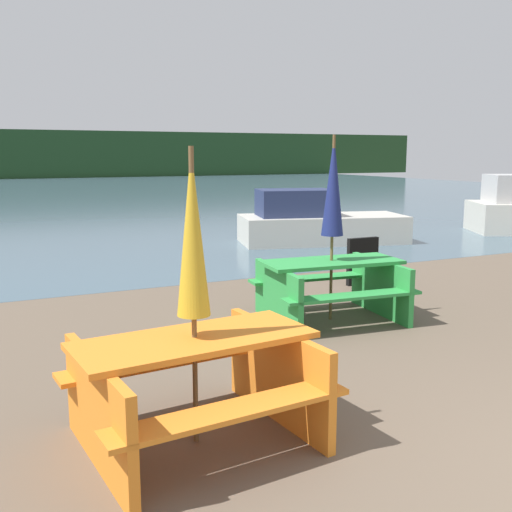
{
  "coord_description": "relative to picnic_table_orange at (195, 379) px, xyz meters",
  "views": [
    {
      "loc": [
        -3.76,
        -1.41,
        2.06
      ],
      "look_at": [
        -0.72,
        4.94,
        0.85
      ],
      "focal_mm": 42.0,
      "sensor_mm": 36.0,
      "label": 1
    }
  ],
  "objects": [
    {
      "name": "boat",
      "position": [
        5.89,
        8.06,
        -0.01
      ],
      "size": [
        4.07,
        2.46,
        1.25
      ],
      "rotation": [
        0.0,
        0.0,
        -0.25
      ],
      "color": "beige",
      "rests_on": "water"
    },
    {
      "name": "water",
      "position": [
        2.4,
        30.02,
        -0.47
      ],
      "size": [
        60.0,
        50.0,
        0.0
      ],
      "color": "#425B6B",
      "rests_on": "ground_plane"
    },
    {
      "name": "signboard",
      "position": [
        4.19,
        3.84,
        -0.09
      ],
      "size": [
        0.55,
        0.08,
        0.75
      ],
      "color": "black",
      "rests_on": "ground_plane"
    },
    {
      "name": "picnic_table_green",
      "position": [
        2.63,
        2.32,
        -0.02
      ],
      "size": [
        1.84,
        1.54,
        0.75
      ],
      "rotation": [
        0.0,
        0.0,
        -0.1
      ],
      "color": "green",
      "rests_on": "ground_plane"
    },
    {
      "name": "picnic_table_orange",
      "position": [
        0.0,
        0.0,
        0.0
      ],
      "size": [
        1.81,
        1.53,
        0.78
      ],
      "rotation": [
        0.0,
        0.0,
        0.09
      ],
      "color": "orange",
      "rests_on": "ground_plane"
    },
    {
      "name": "umbrella_gold",
      "position": [
        0.0,
        0.0,
        1.04
      ],
      "size": [
        0.23,
        0.23,
        2.11
      ],
      "color": "brown",
      "rests_on": "ground_plane"
    },
    {
      "name": "far_treeline",
      "position": [
        2.4,
        50.02,
        1.53
      ],
      "size": [
        80.0,
        1.6,
        4.0
      ],
      "color": "#1E3D1E",
      "rests_on": "water"
    },
    {
      "name": "umbrella_navy",
      "position": [
        2.63,
        2.32,
        1.19
      ],
      "size": [
        0.27,
        0.27,
        2.28
      ],
      "color": "brown",
      "rests_on": "ground_plane"
    }
  ]
}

